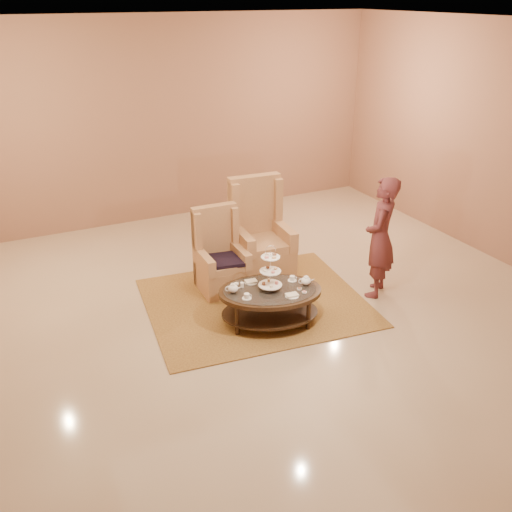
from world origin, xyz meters
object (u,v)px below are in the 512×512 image
armchair_left (220,262)px  tea_table (270,296)px  armchair_right (260,242)px  person (380,238)px

armchair_left → tea_table: bearing=-79.1°
armchair_left → armchair_right: size_ratio=0.82×
armchair_right → person: (1.15, -1.28, 0.35)m
armchair_left → person: bearing=-28.8°
armchair_left → person: 2.20m
tea_table → person: (1.68, 0.06, 0.44)m
armchair_left → armchair_right: (0.72, 0.20, 0.08)m
tea_table → armchair_right: (0.52, 1.35, 0.09)m
tea_table → armchair_left: (-0.20, 1.14, 0.01)m
person → armchair_right: bearing=-91.3°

